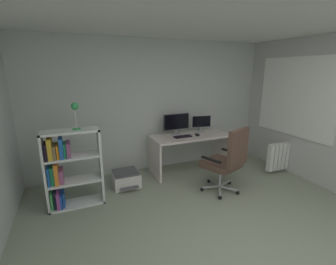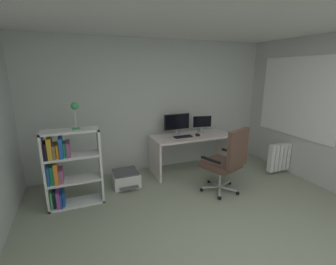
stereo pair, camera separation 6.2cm
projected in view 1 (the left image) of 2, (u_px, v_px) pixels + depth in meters
name	position (u px, v px, depth m)	size (l,w,h in m)	color
wall_back	(153.00, 106.00, 4.61)	(4.69, 0.10, 2.50)	#BBC2BC
window_pane	(295.00, 97.00, 4.33)	(0.01, 1.52, 1.35)	white
window_frame	(295.00, 97.00, 4.33)	(0.02, 1.60, 1.43)	white
desk	(191.00, 144.00, 4.59)	(1.53, 0.66, 0.72)	silver
monitor_main	(176.00, 123.00, 4.53)	(0.52, 0.18, 0.40)	#B2B5B7
monitor_secondary	(201.00, 122.00, 4.74)	(0.41, 0.18, 0.34)	#B2B5B7
keyboard	(183.00, 137.00, 4.41)	(0.34, 0.13, 0.02)	black
computer_mouse	(197.00, 135.00, 4.50)	(0.06, 0.10, 0.03)	black
office_chair	(227.00, 159.00, 3.71)	(0.68, 0.71, 1.09)	#B7BABC
bookshelf	(67.00, 169.00, 3.33)	(0.77, 0.30, 1.14)	silver
desk_lamp	(75.00, 110.00, 3.19)	(0.11, 0.11, 0.38)	green
printer	(126.00, 179.00, 4.07)	(0.44, 0.51, 0.25)	silver
radiator	(284.00, 156.00, 4.59)	(0.77, 0.10, 0.53)	white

